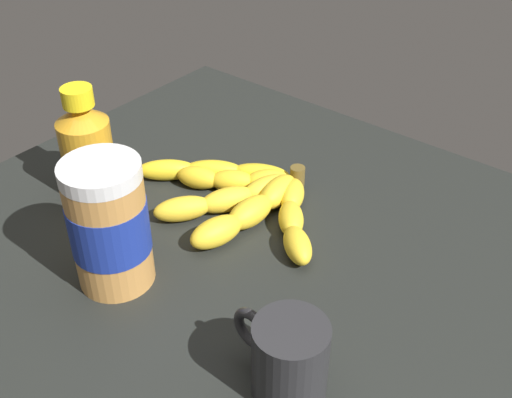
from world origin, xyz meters
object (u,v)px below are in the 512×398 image
banana_bunch (242,196)px  honey_bottle (87,147)px  peanut_butter_jar (109,225)px  coffee_mug (288,358)px

banana_bunch → honey_bottle: bearing=29.3°
banana_bunch → peanut_butter_jar: 20.26cm
peanut_butter_jar → banana_bunch: bearing=-96.6°
honey_bottle → coffee_mug: size_ratio=1.45×
banana_bunch → peanut_butter_jar: (2.22, 19.25, 5.93)cm
peanut_butter_jar → coffee_mug: peanut_butter_jar is taller
honey_bottle → coffee_mug: honey_bottle is taller
banana_bunch → coffee_mug: 28.96cm
coffee_mug → peanut_butter_jar: bearing=-0.0°
banana_bunch → coffee_mug: size_ratio=2.94×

